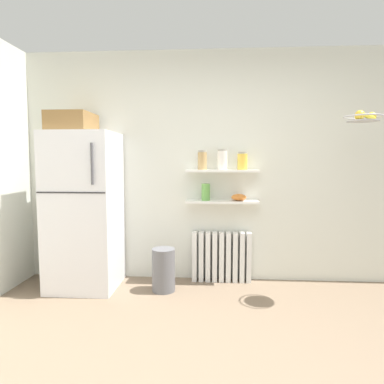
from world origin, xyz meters
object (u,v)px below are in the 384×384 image
Objects in this scene: storage_jar_1 at (222,160)px; storage_jar_2 at (242,161)px; radiator at (221,257)px; shelf_bowl at (239,197)px; hanging_fruit_basket at (363,117)px; storage_jar_0 at (202,160)px; refrigerator at (84,206)px; trash_bin at (164,270)px; vase at (206,192)px.

storage_jar_1 is 1.15× the size of storage_jar_2.
storage_jar_1 is (0.00, -0.03, 1.10)m from radiator.
hanging_fruit_basket reaches higher than shelf_bowl.
storage_jar_1 is 0.22m from storage_jar_2.
storage_jar_0 reaches higher than storage_jar_2.
hanging_fruit_basket is (1.28, -0.52, 1.49)m from radiator.
hanging_fruit_basket is (1.06, -0.49, 0.40)m from storage_jar_2.
storage_jar_2 is 0.57× the size of hanging_fruit_basket.
refrigerator is 2.92m from hanging_fruit_basket.
shelf_bowl is (-0.03, -0.00, -0.40)m from storage_jar_2.
storage_jar_0 is 1.25m from trash_bin.
refrigerator reaches higher than storage_jar_0.
refrigerator is 2.81× the size of radiator.
shelf_bowl is (1.67, 0.22, 0.09)m from refrigerator.
refrigerator is 1.58m from storage_jar_1.
shelf_bowl is at bearing -9.17° from radiator.
shelf_bowl is 1.13m from trash_bin.
storage_jar_0 is at bearing -180.00° from storage_jar_1.
shelf_bowl is 1.44m from hanging_fruit_basket.
storage_jar_0 reaches higher than radiator.
trash_bin is (-0.43, -0.30, -0.80)m from vase.
storage_jar_2 reaches higher than shelf_bowl.
storage_jar_0 is 0.47× the size of trash_bin.
storage_jar_1 is 1.21× the size of vase.
trash_bin is at bearing -144.97° from vase.
storage_jar_2 is 1.45m from trash_bin.
storage_jar_1 is at bearing 0.00° from vase.
storage_jar_2 is (0.44, 0.00, -0.01)m from storage_jar_0.
storage_jar_1 reaches higher than storage_jar_0.
radiator is 1.10m from storage_jar_1.
vase is at bearing 35.03° from trash_bin.
trash_bin is at bearing -159.98° from storage_jar_2.
refrigerator reaches higher than radiator.
radiator is 3.59× the size of vase.
radiator is 3.41× the size of storage_jar_2.
storage_jar_1 is 0.66× the size of hanging_fruit_basket.
vase is at bearing -170.56° from radiator.
storage_jar_0 is at bearing 37.61° from trash_bin.
hanging_fruit_basket reaches higher than radiator.
trash_bin is (-0.61, -0.33, -0.06)m from radiator.
vase is (0.04, 0.00, -0.35)m from storage_jar_0.
storage_jar_1 is 0.50× the size of trash_bin.
storage_jar_0 is 1.15× the size of vase.
storage_jar_0 is 1.63m from hanging_fruit_basket.
refrigerator is 8.80× the size of storage_jar_0.
radiator is at bearing 90.00° from storage_jar_1.
radiator is at bearing 9.72° from refrigerator.
radiator is 1.47× the size of trash_bin.
storage_jar_2 reaches higher than radiator.
storage_jar_0 is at bearing 10.06° from refrigerator.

